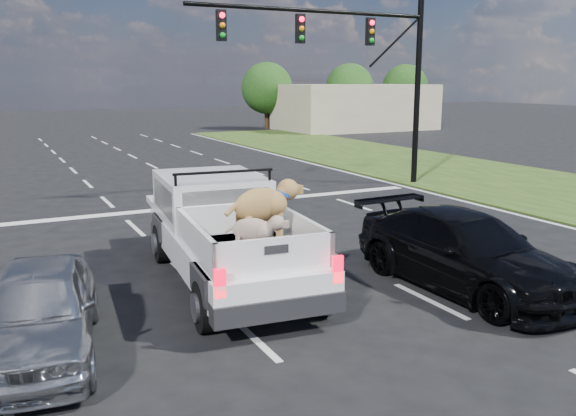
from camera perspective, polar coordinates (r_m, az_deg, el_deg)
name	(u,v)px	position (r m, az deg, el deg)	size (l,w,h in m)	color
ground	(348,317)	(10.46, 5.59, -10.16)	(160.00, 160.00, 0.00)	black
road_markings	(214,232)	(16.12, -6.91, -2.26)	(17.75, 60.00, 0.01)	silver
grass_shoulder_right	(573,194)	(23.41, 25.11, 1.18)	(8.00, 60.00, 0.06)	#243E13
traffic_signal	(365,57)	(22.44, 7.20, 13.84)	(9.11, 0.31, 7.00)	black
building_right	(355,107)	(50.25, 6.28, 9.37)	(12.00, 7.00, 3.60)	#BCB18F
tree_far_d	(267,88)	(50.83, -1.99, 11.14)	(4.20, 4.20, 5.40)	#332114
tree_far_e	(350,88)	(54.65, 5.80, 11.13)	(4.20, 4.20, 5.40)	#332114
tree_far_f	(405,87)	(58.08, 10.90, 11.02)	(4.20, 4.20, 5.40)	#332114
pickup_truck	(226,230)	(11.99, -5.79, -2.06)	(2.70, 6.07, 2.21)	black
silver_sedan	(37,311)	(9.55, -22.40, -8.87)	(1.60, 3.98, 1.36)	#A4A7AB
black_coupe	(465,251)	(12.10, 16.26, -3.93)	(2.02, 4.98, 1.44)	black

